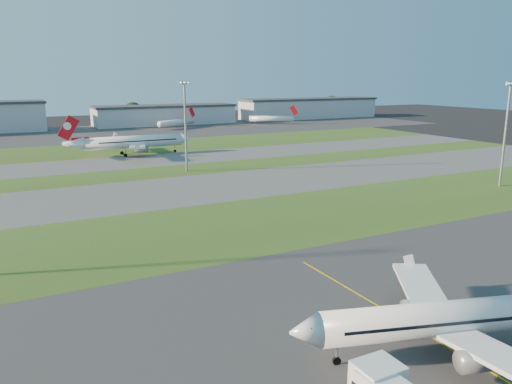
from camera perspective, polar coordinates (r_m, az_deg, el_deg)
ground at (r=51.54m, az=19.90°, el=-19.25°), size 700.00×700.00×0.00m
apron_near at (r=51.53m, az=19.90°, el=-19.24°), size 300.00×70.00×0.01m
grass_strip_a at (r=91.20m, az=-4.76°, el=-4.17°), size 300.00×34.00×0.01m
taxiway_a at (r=121.30m, az=-10.86°, el=-0.03°), size 300.00×32.00×0.01m
grass_strip_b at (r=144.95m, az=-13.76°, el=1.95°), size 300.00×18.00×0.01m
taxiway_b at (r=166.09m, az=-15.62°, el=3.21°), size 300.00×26.00×0.01m
grass_strip_c at (r=198.15m, az=-17.67°, el=4.60°), size 300.00×40.00×0.01m
apron_far at (r=257.05m, az=-20.09°, el=6.21°), size 400.00×80.00×0.01m
yellow_line at (r=54.92m, az=23.62°, el=-17.45°), size 0.25×60.00×0.02m
airliner_parked at (r=54.21m, az=21.75°, el=-13.28°), size 32.63×27.48×10.49m
airliner_taxiing at (r=180.94m, az=-13.86°, el=5.55°), size 41.98×35.63×13.10m
mini_jet_near at (r=272.61m, az=-9.06°, el=7.87°), size 25.75×15.58×9.48m
mini_jet_far at (r=294.80m, az=1.83°, el=8.40°), size 25.70×15.69×9.48m
light_mast_centre at (r=145.32m, az=-8.08°, el=8.12°), size 3.20×0.70×25.80m
light_mast_east at (r=138.07m, az=26.67°, el=6.63°), size 3.20×0.70×25.80m
hangar_east at (r=297.71m, az=-10.37°, el=8.70°), size 81.60×23.00×11.20m
hangar_far_east at (r=341.03m, az=6.08°, el=9.52°), size 96.90×23.00×13.20m
tree_mid_west at (r=295.49m, az=-25.16°, el=7.70°), size 9.90×9.90×10.80m
tree_mid_east at (r=307.05m, az=-13.87°, el=8.88°), size 11.55×11.55×12.60m
tree_east at (r=331.33m, az=-0.94°, el=9.41°), size 10.45×10.45×11.40m
tree_far_east at (r=371.23m, az=8.62°, el=9.85°), size 12.65×12.65×13.80m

